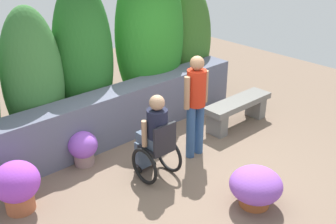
% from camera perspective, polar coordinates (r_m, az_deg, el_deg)
% --- Properties ---
extents(ground_plane, '(12.55, 12.55, 0.00)m').
position_cam_1_polar(ground_plane, '(6.28, 2.56, -8.49)').
color(ground_plane, '#735E4E').
extents(stone_retaining_wall, '(5.01, 0.50, 0.91)m').
position_cam_1_polar(stone_retaining_wall, '(7.13, -6.43, -0.08)').
color(stone_retaining_wall, slate).
rests_on(stone_retaining_wall, ground).
extents(hedge_backdrop, '(5.64, 1.03, 2.99)m').
position_cam_1_polar(hedge_backdrop, '(7.42, -8.07, 8.14)').
color(hedge_backdrop, '#1E5824').
rests_on(hedge_backdrop, ground).
extents(stone_bench, '(1.49, 0.41, 0.51)m').
position_cam_1_polar(stone_bench, '(7.64, 9.78, 0.52)').
color(stone_bench, slate).
rests_on(stone_bench, ground).
extents(person_in_wheelchair, '(0.53, 0.66, 1.33)m').
position_cam_1_polar(person_in_wheelchair, '(5.89, -1.84, -3.85)').
color(person_in_wheelchair, black).
rests_on(person_in_wheelchair, ground).
extents(person_standing_companion, '(0.49, 0.30, 1.68)m').
position_cam_1_polar(person_standing_companion, '(6.30, 3.95, 1.67)').
color(person_standing_companion, '#2D4C78').
rests_on(person_standing_companion, ground).
extents(flower_pot_purple_near, '(0.60, 0.60, 0.71)m').
position_cam_1_polar(flower_pot_purple_near, '(5.68, -20.45, -9.61)').
color(flower_pot_purple_near, '#AD5A39').
rests_on(flower_pot_purple_near, ground).
extents(flower_pot_terracotta_by_wall, '(0.71, 0.71, 0.54)m').
position_cam_1_polar(flower_pot_terracotta_by_wall, '(5.60, 12.21, -10.22)').
color(flower_pot_terracotta_by_wall, '#A05129').
rests_on(flower_pot_terracotta_by_wall, ground).
extents(flower_pot_red_accent, '(0.46, 0.46, 0.55)m').
position_cam_1_polar(flower_pot_red_accent, '(6.47, -11.84, -4.92)').
color(flower_pot_red_accent, gray).
rests_on(flower_pot_red_accent, ground).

